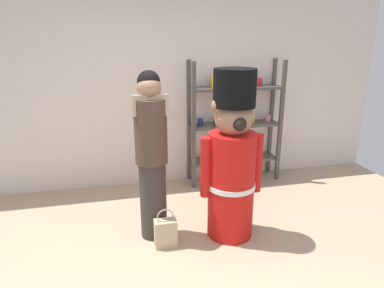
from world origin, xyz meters
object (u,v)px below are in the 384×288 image
merchandise_shelf (234,122)px  person_shopper (152,153)px  shopping_bag (166,232)px  teddy_bear_guard (232,161)px

merchandise_shelf → person_shopper: size_ratio=1.00×
person_shopper → shopping_bag: 0.80m
person_shopper → shopping_bag: (0.09, -0.23, -0.76)m
person_shopper → shopping_bag: bearing=-69.5°
teddy_bear_guard → merchandise_shelf: bearing=69.2°
teddy_bear_guard → person_shopper: bearing=168.3°
teddy_bear_guard → shopping_bag: 0.97m
merchandise_shelf → shopping_bag: (-1.22, -1.45, -0.71)m
person_shopper → merchandise_shelf: bearing=43.2°
merchandise_shelf → teddy_bear_guard: teddy_bear_guard is taller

